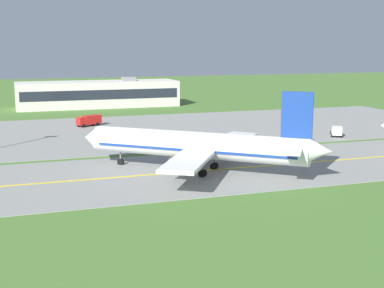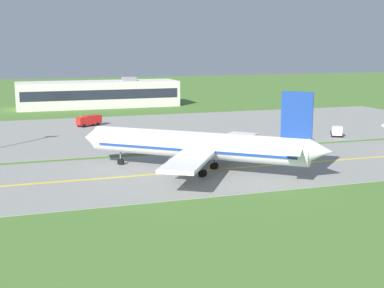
# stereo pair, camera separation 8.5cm
# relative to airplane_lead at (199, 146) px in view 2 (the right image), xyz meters

# --- Properties ---
(ground_plane) EXTENTS (500.00, 500.00, 0.00)m
(ground_plane) POSITION_rel_airplane_lead_xyz_m (-1.10, 0.51, -4.13)
(ground_plane) COLOR #47702D
(taxiway_strip) EXTENTS (240.00, 28.00, 0.10)m
(taxiway_strip) POSITION_rel_airplane_lead_xyz_m (-1.10, 0.51, -4.08)
(taxiway_strip) COLOR gray
(taxiway_strip) RESTS_ON ground
(apron_pad) EXTENTS (140.00, 52.00, 0.10)m
(apron_pad) POSITION_rel_airplane_lead_xyz_m (8.90, 42.51, -4.08)
(apron_pad) COLOR gray
(apron_pad) RESTS_ON ground
(taxiway_centreline) EXTENTS (220.00, 0.60, 0.01)m
(taxiway_centreline) POSITION_rel_airplane_lead_xyz_m (-1.10, 0.51, -4.03)
(taxiway_centreline) COLOR yellow
(taxiway_centreline) RESTS_ON taxiway_strip
(airplane_lead) EXTENTS (32.85, 29.55, 12.70)m
(airplane_lead) POSITION_rel_airplane_lead_xyz_m (0.00, 0.00, 0.00)
(airplane_lead) COLOR white
(airplane_lead) RESTS_ON ground
(service_truck_baggage) EXTENTS (6.30, 4.42, 2.60)m
(service_truck_baggage) POSITION_rel_airplane_lead_xyz_m (-9.07, 52.79, -2.60)
(service_truck_baggage) COLOR red
(service_truck_baggage) RESTS_ON ground
(service_truck_fuel) EXTENTS (5.10, 6.53, 2.59)m
(service_truck_fuel) POSITION_rel_airplane_lead_xyz_m (38.25, 21.21, -2.95)
(service_truck_fuel) COLOR silver
(service_truck_fuel) RESTS_ON ground
(terminal_building) EXTENTS (49.37, 13.86, 9.15)m
(terminal_building) POSITION_rel_airplane_lead_xyz_m (-0.24, 94.06, -0.14)
(terminal_building) COLOR beige
(terminal_building) RESTS_ON ground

